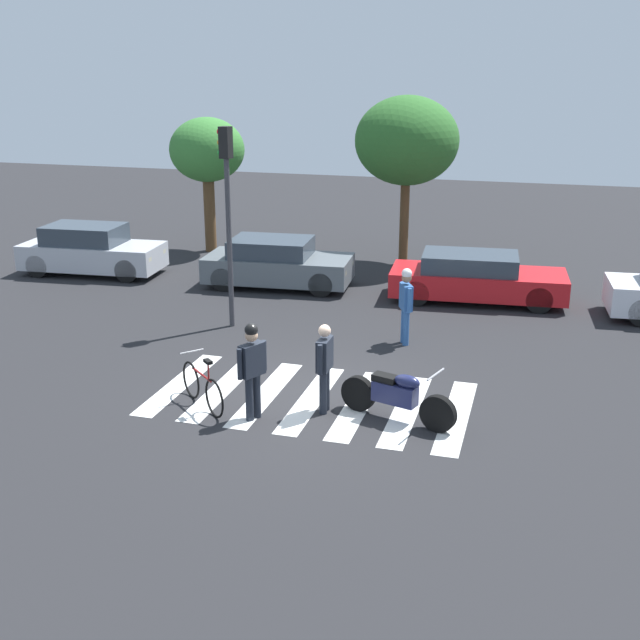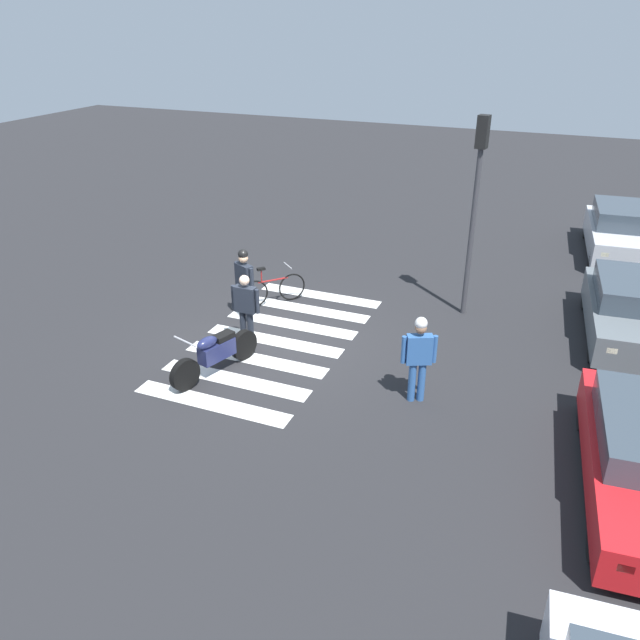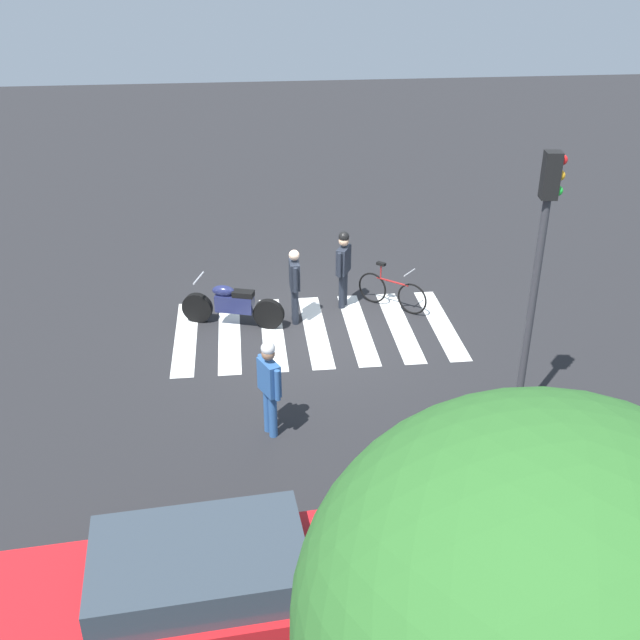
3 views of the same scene
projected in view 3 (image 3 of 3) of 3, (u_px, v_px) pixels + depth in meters
ground_plane at (315, 331)px, 15.75m from camera, size 60.00×60.00×0.00m
police_motorcycle at (233, 305)px, 15.78m from camera, size 2.17×0.91×1.04m
leaning_bicycle at (392, 292)px, 16.54m from camera, size 1.32×1.17×1.02m
officer_on_foot at (295, 282)px, 15.69m from camera, size 0.22×0.66×1.65m
officer_by_motorcycle at (343, 264)px, 16.32m from camera, size 0.39×0.61×1.77m
pedestrian_bystander at (269, 382)px, 12.07m from camera, size 0.38×0.61×1.74m
crosswalk_stripes at (315, 330)px, 15.75m from camera, size 5.85×3.20×0.01m
car_grey_coupe at (632, 545)px, 9.33m from camera, size 4.17×2.11×1.35m
car_red_convertible at (186, 592)px, 8.71m from camera, size 4.65×2.11×1.26m
traffic_light_pole at (541, 253)px, 11.43m from camera, size 0.34×0.27×4.66m
street_tree_mid at (549, 623)px, 4.48m from camera, size 3.12×3.12×5.11m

